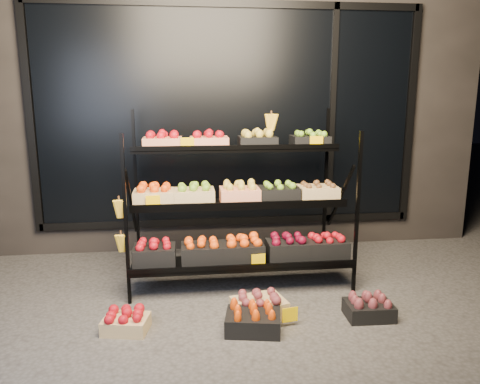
{
  "coord_description": "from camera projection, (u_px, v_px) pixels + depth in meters",
  "views": [
    {
      "loc": [
        -0.52,
        -3.75,
        1.83
      ],
      "look_at": [
        0.0,
        0.55,
        0.9
      ],
      "focal_mm": 35.0,
      "sensor_mm": 36.0,
      "label": 1
    }
  ],
  "objects": [
    {
      "name": "ground",
      "position": [
        247.0,
        306.0,
        4.08
      ],
      "size": [
        24.0,
        24.0,
        0.0
      ],
      "primitive_type": "plane",
      "color": "#514F4C",
      "rests_on": "ground"
    },
    {
      "name": "display_rack",
      "position": [
        238.0,
        203.0,
        4.5
      ],
      "size": [
        2.18,
        1.02,
        1.74
      ],
      "color": "black",
      "rests_on": "ground"
    },
    {
      "name": "floor_crate_left",
      "position": [
        126.0,
        321.0,
        3.64
      ],
      "size": [
        0.38,
        0.31,
        0.18
      ],
      "rotation": [
        0.0,
        0.0,
        -0.2
      ],
      "color": "#D7B77C",
      "rests_on": "ground"
    },
    {
      "name": "floor_crate_midleft",
      "position": [
        253.0,
        319.0,
        3.64
      ],
      "size": [
        0.47,
        0.38,
        0.21
      ],
      "rotation": [
        0.0,
        0.0,
        -0.19
      ],
      "color": "black",
      "rests_on": "ground"
    },
    {
      "name": "tag_floor_b",
      "position": [
        290.0,
        319.0,
        3.72
      ],
      "size": [
        0.13,
        0.01,
        0.12
      ],
      "primitive_type": "cube",
      "color": "#ECB600",
      "rests_on": "ground"
    },
    {
      "name": "floor_crate_right",
      "position": [
        369.0,
        307.0,
        3.86
      ],
      "size": [
        0.39,
        0.29,
        0.19
      ],
      "rotation": [
        0.0,
        0.0,
        -0.03
      ],
      "color": "black",
      "rests_on": "ground"
    },
    {
      "name": "building",
      "position": [
        221.0,
        98.0,
        6.23
      ],
      "size": [
        6.0,
        2.08,
        3.5
      ],
      "color": "#2D2826",
      "rests_on": "ground"
    },
    {
      "name": "floor_crate_midright",
      "position": [
        259.0,
        305.0,
        3.89
      ],
      "size": [
        0.48,
        0.4,
        0.21
      ],
      "rotation": [
        0.0,
        0.0,
        0.25
      ],
      "color": "#D7B77C",
      "rests_on": "ground"
    }
  ]
}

